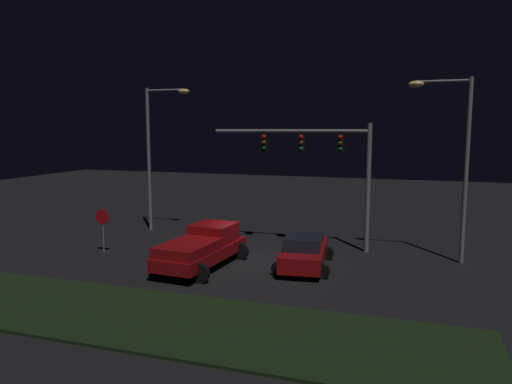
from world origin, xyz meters
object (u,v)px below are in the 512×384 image
object	(u,v)px
pickup_truck	(203,245)
traffic_signal_gantry	(320,155)
street_lamp_right	(454,148)
car_sedan	(304,252)
stop_sign	(103,222)
street_lamp_left	(157,142)

from	to	relation	value
pickup_truck	traffic_signal_gantry	distance (m)	7.68
street_lamp_right	pickup_truck	bearing A→B (deg)	-157.78
pickup_truck	car_sedan	size ratio (longest dim) A/B	1.21
traffic_signal_gantry	stop_sign	size ratio (longest dim) A/B	3.73
pickup_truck	car_sedan	xyz separation A→B (m)	(4.39, 1.26, -0.26)
street_lamp_left	street_lamp_right	xyz separation A→B (m)	(16.46, -1.88, -0.06)
street_lamp_left	stop_sign	bearing A→B (deg)	-89.75
traffic_signal_gantry	street_lamp_left	xyz separation A→B (m)	(-10.15, 1.22, 0.51)
street_lamp_left	street_lamp_right	world-z (taller)	street_lamp_left
traffic_signal_gantry	street_lamp_left	distance (m)	10.23
car_sedan	traffic_signal_gantry	xyz separation A→B (m)	(-0.07, 3.75, 4.16)
car_sedan	traffic_signal_gantry	size ratio (longest dim) A/B	0.55
pickup_truck	car_sedan	distance (m)	4.57
traffic_signal_gantry	street_lamp_left	size ratio (longest dim) A/B	0.97
traffic_signal_gantry	stop_sign	world-z (taller)	traffic_signal_gantry
car_sedan	street_lamp_left	bearing A→B (deg)	57.78
pickup_truck	stop_sign	size ratio (longest dim) A/B	2.49
pickup_truck	street_lamp_right	xyz separation A→B (m)	(10.63, 4.34, 4.35)
street_lamp_left	street_lamp_right	bearing A→B (deg)	-6.53
street_lamp_left	stop_sign	xyz separation A→B (m)	(0.02, -5.58, -3.85)
car_sedan	stop_sign	bearing A→B (deg)	87.17
stop_sign	street_lamp_left	bearing A→B (deg)	90.25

